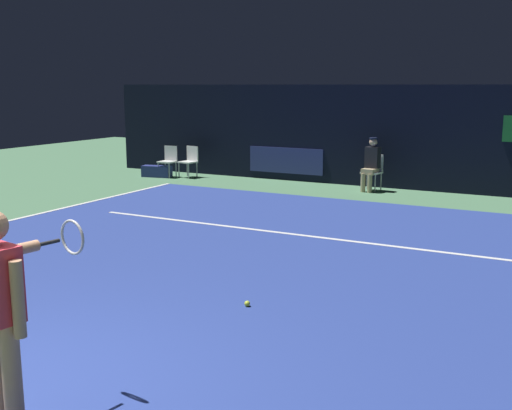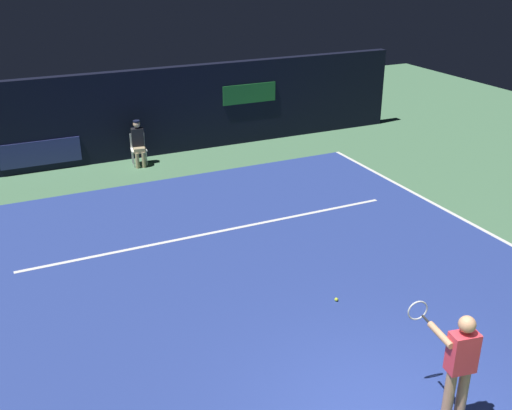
{
  "view_description": "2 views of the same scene",
  "coord_description": "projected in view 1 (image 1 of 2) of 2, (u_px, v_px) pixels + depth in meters",
  "views": [
    {
      "loc": [
        4.27,
        -3.11,
        2.59
      ],
      "look_at": [
        -0.06,
        5.06,
        0.81
      ],
      "focal_mm": 43.88,
      "sensor_mm": 36.0,
      "label": 1
    },
    {
      "loc": [
        -4.4,
        -4.76,
        5.94
      ],
      "look_at": [
        0.44,
        5.52,
        1.02
      ],
      "focal_mm": 42.52,
      "sensor_mm": 36.0,
      "label": 2
    }
  ],
  "objects": [
    {
      "name": "ground_plane",
      "position": [
        246.0,
        264.0,
        9.18
      ],
      "size": [
        33.79,
        33.79,
        0.0
      ],
      "primitive_type": "plane",
      "color": "#4C7A56"
    },
    {
      "name": "court_surface",
      "position": [
        246.0,
        264.0,
        9.18
      ],
      "size": [
        11.0,
        11.29,
        0.01
      ],
      "primitive_type": "cube",
      "color": "navy",
      "rests_on": "ground"
    },
    {
      "name": "line_service",
      "position": [
        301.0,
        235.0,
        10.9
      ],
      "size": [
        8.58,
        0.1,
        0.01
      ],
      "primitive_type": "cube",
      "color": "white",
      "rests_on": "court_surface"
    },
    {
      "name": "back_wall",
      "position": [
        396.0,
        137.0,
        15.79
      ],
      "size": [
        17.16,
        0.33,
        2.6
      ],
      "color": "black",
      "rests_on": "ground"
    },
    {
      "name": "tennis_player",
      "position": [
        3.0,
        310.0,
        4.53
      ],
      "size": [
        0.51,
        1.0,
        1.73
      ],
      "color": "tan",
      "rests_on": "ground"
    },
    {
      "name": "line_judge_on_chair",
      "position": [
        372.0,
        164.0,
        15.39
      ],
      "size": [
        0.49,
        0.57,
        1.32
      ],
      "color": "white",
      "rests_on": "ground"
    },
    {
      "name": "courtside_chair_near",
      "position": [
        168.0,
        159.0,
        17.81
      ],
      "size": [
        0.44,
        0.42,
        0.88
      ],
      "color": "white",
      "rests_on": "ground"
    },
    {
      "name": "courtside_chair_far",
      "position": [
        190.0,
        160.0,
        17.76
      ],
      "size": [
        0.5,
        0.48,
        0.88
      ],
      "color": "white",
      "rests_on": "ground"
    },
    {
      "name": "tennis_ball",
      "position": [
        247.0,
        304.0,
        7.4
      ],
      "size": [
        0.07,
        0.07,
        0.07
      ],
      "primitive_type": "sphere",
      "color": "#CCE033",
      "rests_on": "court_surface"
    },
    {
      "name": "equipment_bag",
      "position": [
        157.0,
        171.0,
        17.87
      ],
      "size": [
        0.88,
        0.47,
        0.32
      ],
      "primitive_type": "cube",
      "rotation": [
        0.0,
        0.0,
        0.18
      ],
      "color": "navy",
      "rests_on": "ground"
    }
  ]
}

